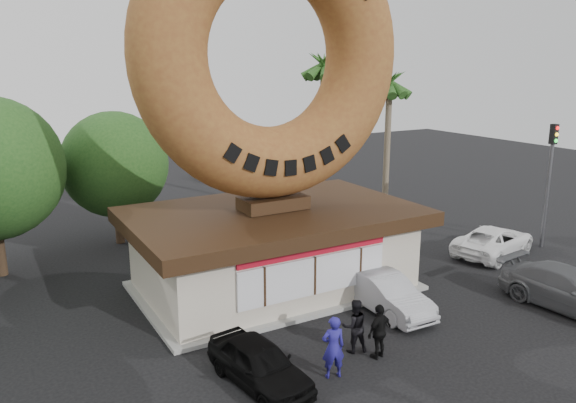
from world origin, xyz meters
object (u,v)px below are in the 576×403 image
(donut_shop, at_px, (274,246))
(person_left, at_px, (333,347))
(car_black, at_px, (259,363))
(traffic_signal, at_px, (550,170))
(person_right, at_px, (379,331))
(street_lamp, at_px, (151,149))
(person_center, at_px, (354,326))
(car_white, at_px, (494,241))
(car_grey, at_px, (571,290))
(car_silver, at_px, (386,293))
(giant_donut, at_px, (272,55))

(donut_shop, xyz_separation_m, person_left, (-1.67, -6.72, -0.82))
(donut_shop, distance_m, car_black, 7.14)
(traffic_signal, xyz_separation_m, person_right, (-13.81, -4.51, -2.99))
(traffic_signal, xyz_separation_m, person_left, (-15.67, -4.72, -2.92))
(traffic_signal, distance_m, person_right, 14.83)
(person_left, distance_m, person_right, 1.87)
(street_lamp, bearing_deg, donut_shop, -79.50)
(person_right, height_order, car_black, person_right)
(person_left, xyz_separation_m, person_right, (1.86, 0.22, -0.07))
(donut_shop, distance_m, person_center, 5.89)
(donut_shop, bearing_deg, car_white, -8.21)
(donut_shop, height_order, car_white, donut_shop)
(person_center, xyz_separation_m, car_white, (11.24, 4.23, -0.19))
(street_lamp, relative_size, person_center, 4.59)
(donut_shop, relative_size, person_right, 6.36)
(car_grey, bearing_deg, person_right, 168.13)
(donut_shop, relative_size, car_black, 2.94)
(person_right, height_order, car_silver, person_right)
(donut_shop, relative_size, street_lamp, 1.40)
(person_left, xyz_separation_m, car_grey, (10.21, -0.52, -0.19))
(car_black, bearing_deg, car_silver, 10.39)
(person_left, relative_size, car_white, 0.39)
(car_black, bearing_deg, car_white, 8.91)
(person_right, relative_size, car_black, 0.46)
(car_silver, distance_m, car_grey, 6.85)
(traffic_signal, relative_size, person_right, 3.45)
(person_center, bearing_deg, person_right, 137.99)
(traffic_signal, distance_m, car_silver, 12.07)
(giant_donut, xyz_separation_m, person_right, (0.19, -6.52, -8.28))
(person_center, height_order, car_white, person_center)
(traffic_signal, relative_size, car_white, 1.24)
(person_center, xyz_separation_m, car_grey, (8.79, -1.43, -0.11))
(traffic_signal, height_order, car_black, traffic_signal)
(giant_donut, height_order, person_center, giant_donut)
(person_left, distance_m, person_center, 1.68)
(donut_shop, xyz_separation_m, street_lamp, (-1.86, 10.02, 2.72))
(donut_shop, height_order, car_black, donut_shop)
(giant_donut, height_order, person_right, giant_donut)
(street_lamp, xyz_separation_m, car_white, (12.85, -11.60, -3.80))
(person_center, bearing_deg, car_grey, -173.79)
(giant_donut, distance_m, street_lamp, 11.19)
(car_black, bearing_deg, giant_donut, 50.65)
(car_black, bearing_deg, car_grey, -13.60)
(person_center, distance_m, person_right, 0.82)
(person_center, height_order, car_silver, person_center)
(car_black, distance_m, car_grey, 12.29)
(donut_shop, xyz_separation_m, giant_donut, (0.00, 0.02, 7.39))
(traffic_signal, distance_m, car_grey, 8.18)
(person_left, bearing_deg, donut_shop, -89.40)
(traffic_signal, height_order, car_white, traffic_signal)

